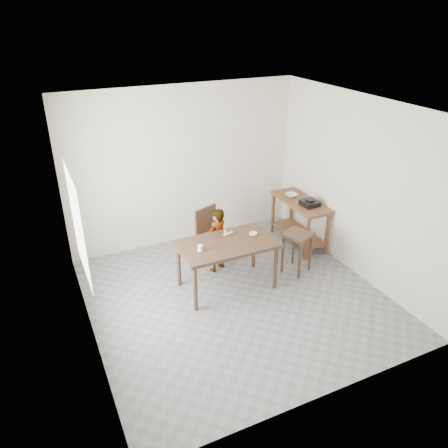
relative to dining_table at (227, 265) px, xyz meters
name	(u,v)px	position (x,y,z in m)	size (l,w,h in m)	color
floor	(236,298)	(0.00, -0.30, -0.40)	(4.00, 4.00, 0.04)	slate
ceiling	(239,106)	(0.00, -0.30, 2.35)	(4.00, 4.00, 0.04)	white
wall_back	(183,166)	(0.00, 1.72, 0.98)	(4.00, 0.04, 2.70)	beige
wall_front	(334,296)	(0.00, -2.32, 0.98)	(4.00, 0.04, 2.70)	beige
wall_left	(78,245)	(-2.02, -0.30, 0.98)	(0.04, 4.00, 2.70)	beige
wall_right	(359,188)	(2.02, -0.30, 0.98)	(0.04, 4.00, 2.70)	beige
window_pane	(77,225)	(-1.97, -0.10, 1.12)	(0.02, 1.10, 1.30)	white
dining_table	(227,265)	(0.00, 0.00, 0.00)	(1.40, 0.80, 0.75)	#422B1D
prep_counter	(299,222)	(1.72, 0.70, 0.03)	(0.50, 1.20, 0.80)	brown
child	(217,240)	(0.07, 0.50, 0.15)	(0.38, 0.25, 1.05)	white
dining_chair	(214,236)	(0.13, 0.76, 0.07)	(0.43, 0.43, 0.90)	#422B1D
stool	(297,252)	(1.17, -0.07, -0.04)	(0.38, 0.38, 0.67)	#422B1D
glass_tumbler	(200,248)	(-0.43, -0.06, 0.42)	(0.07, 0.07, 0.09)	silver
small_bowl	(253,234)	(0.44, 0.04, 0.39)	(0.12, 0.12, 0.04)	silver
banana	(228,233)	(0.11, 0.20, 0.40)	(0.16, 0.11, 0.06)	#FFEE46
serving_bowl	(291,195)	(1.68, 0.93, 0.45)	(0.20, 0.20, 0.05)	silver
gas_burner	(310,203)	(1.75, 0.47, 0.47)	(0.26, 0.26, 0.09)	black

